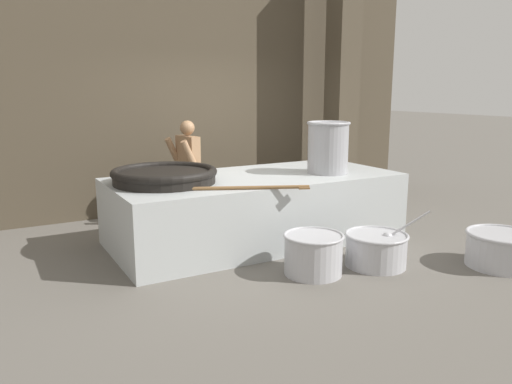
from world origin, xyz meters
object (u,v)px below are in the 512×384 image
prep_bowl_extra (313,252)px  prep_bowl_meat (501,248)px  stock_pot (328,147)px  giant_wok_near (164,175)px  cook (188,169)px  prep_bowl_vegetables (376,248)px

prep_bowl_extra → prep_bowl_meat: bearing=-22.9°
prep_bowl_meat → stock_pot: bearing=115.2°
giant_wok_near → cook: bearing=56.1°
prep_bowl_vegetables → stock_pot: bearing=78.0°
giant_wok_near → prep_bowl_extra: bearing=-53.6°
prep_bowl_vegetables → prep_bowl_extra: 0.76m
giant_wok_near → prep_bowl_extra: (1.08, -1.47, -0.69)m
stock_pot → prep_bowl_vegetables: (-0.27, -1.26, -0.97)m
prep_bowl_meat → giant_wok_near: bearing=142.8°
giant_wok_near → prep_bowl_vegetables: giant_wok_near is taller
giant_wok_near → stock_pot: bearing=-9.4°
giant_wok_near → cook: (0.70, 1.04, -0.12)m
prep_bowl_vegetables → prep_bowl_extra: (-0.75, 0.13, 0.03)m
stock_pot → prep_bowl_vegetables: 1.61m
prep_bowl_meat → prep_bowl_extra: (-1.92, 0.81, 0.03)m
stock_pot → cook: bearing=135.0°
cook → prep_bowl_vegetables: (1.13, -2.65, -0.60)m
stock_pot → prep_bowl_vegetables: bearing=-102.0°
prep_bowl_vegetables → prep_bowl_extra: bearing=169.8°
stock_pot → prep_bowl_meat: 2.34m
giant_wok_near → stock_pot: size_ratio=1.84×
giant_wok_near → prep_bowl_vegetables: bearing=-41.3°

